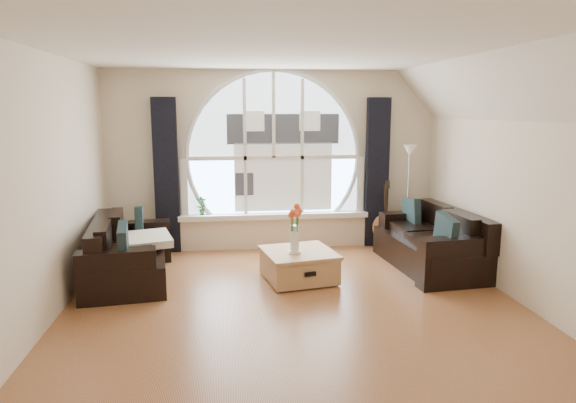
% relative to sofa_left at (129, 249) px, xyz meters
% --- Properties ---
extents(ground, '(5.00, 5.50, 0.01)m').
position_rel_sofa_left_xyz_m(ground, '(1.95, -1.37, -0.40)').
color(ground, brown).
rests_on(ground, ground).
extents(ceiling, '(5.00, 5.50, 0.01)m').
position_rel_sofa_left_xyz_m(ceiling, '(1.95, -1.37, 2.30)').
color(ceiling, silver).
rests_on(ceiling, ground).
extents(wall_back, '(5.00, 0.01, 2.70)m').
position_rel_sofa_left_xyz_m(wall_back, '(1.95, 1.38, 0.95)').
color(wall_back, beige).
rests_on(wall_back, ground).
extents(wall_front, '(5.00, 0.01, 2.70)m').
position_rel_sofa_left_xyz_m(wall_front, '(1.95, -4.12, 0.95)').
color(wall_front, beige).
rests_on(wall_front, ground).
extents(wall_left, '(0.01, 5.50, 2.70)m').
position_rel_sofa_left_xyz_m(wall_left, '(-0.55, -1.37, 0.95)').
color(wall_left, beige).
rests_on(wall_left, ground).
extents(wall_right, '(0.01, 5.50, 2.70)m').
position_rel_sofa_left_xyz_m(wall_right, '(4.45, -1.37, 0.95)').
color(wall_right, beige).
rests_on(wall_right, ground).
extents(attic_slope, '(0.92, 5.50, 0.72)m').
position_rel_sofa_left_xyz_m(attic_slope, '(4.15, -1.37, 1.95)').
color(attic_slope, silver).
rests_on(attic_slope, ground).
extents(arched_window, '(2.60, 0.06, 2.15)m').
position_rel_sofa_left_xyz_m(arched_window, '(1.95, 1.35, 1.23)').
color(arched_window, silver).
rests_on(arched_window, wall_back).
extents(window_sill, '(2.90, 0.22, 0.08)m').
position_rel_sofa_left_xyz_m(window_sill, '(1.95, 1.28, 0.11)').
color(window_sill, white).
rests_on(window_sill, wall_back).
extents(window_frame, '(2.76, 0.08, 2.15)m').
position_rel_sofa_left_xyz_m(window_frame, '(1.95, 1.32, 1.23)').
color(window_frame, white).
rests_on(window_frame, wall_back).
extents(neighbor_house, '(1.70, 0.02, 1.50)m').
position_rel_sofa_left_xyz_m(neighbor_house, '(2.10, 1.34, 1.10)').
color(neighbor_house, silver).
rests_on(neighbor_house, wall_back).
extents(curtain_left, '(0.35, 0.12, 2.30)m').
position_rel_sofa_left_xyz_m(curtain_left, '(0.35, 1.26, 0.75)').
color(curtain_left, black).
rests_on(curtain_left, ground).
extents(curtain_right, '(0.35, 0.12, 2.30)m').
position_rel_sofa_left_xyz_m(curtain_right, '(3.55, 1.26, 0.75)').
color(curtain_right, black).
rests_on(curtain_right, ground).
extents(sofa_left, '(1.08, 1.82, 0.76)m').
position_rel_sofa_left_xyz_m(sofa_left, '(0.00, 0.00, 0.00)').
color(sofa_left, black).
rests_on(sofa_left, ground).
extents(sofa_right, '(1.06, 1.87, 0.80)m').
position_rel_sofa_left_xyz_m(sofa_right, '(3.95, 0.03, 0.00)').
color(sofa_right, black).
rests_on(sofa_right, ground).
extents(coffee_chest, '(1.00, 1.00, 0.42)m').
position_rel_sofa_left_xyz_m(coffee_chest, '(2.12, -0.26, -0.19)').
color(coffee_chest, '#A6784A').
rests_on(coffee_chest, ground).
extents(throw_blanket, '(0.68, 0.68, 0.10)m').
position_rel_sofa_left_xyz_m(throw_blanket, '(0.23, 0.07, 0.10)').
color(throw_blanket, silver).
rests_on(throw_blanket, sofa_left).
extents(vase_flowers, '(0.24, 0.24, 0.70)m').
position_rel_sofa_left_xyz_m(vase_flowers, '(2.05, -0.34, 0.37)').
color(vase_flowers, white).
rests_on(vase_flowers, coffee_chest).
extents(floor_lamp, '(0.24, 0.24, 1.60)m').
position_rel_sofa_left_xyz_m(floor_lamp, '(3.95, 0.94, 0.40)').
color(floor_lamp, '#B2B2B2').
rests_on(floor_lamp, ground).
extents(guitar, '(0.37, 0.26, 1.06)m').
position_rel_sofa_left_xyz_m(guitar, '(3.66, 1.15, 0.13)').
color(guitar, '#955932').
rests_on(guitar, ground).
extents(potted_plant, '(0.17, 0.14, 0.28)m').
position_rel_sofa_left_xyz_m(potted_plant, '(0.85, 1.28, 0.29)').
color(potted_plant, '#1E6023').
rests_on(potted_plant, window_sill).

